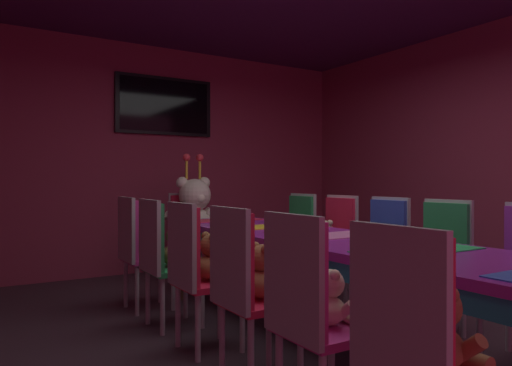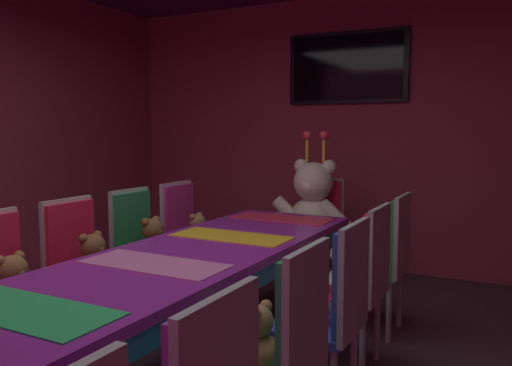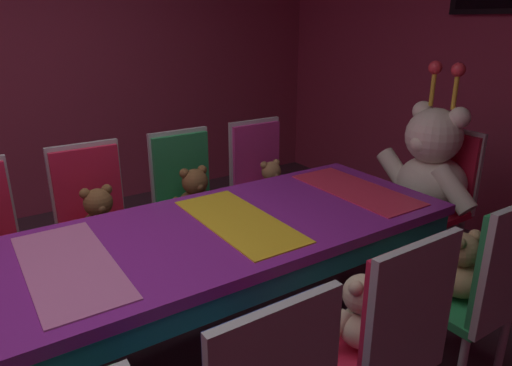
{
  "view_description": "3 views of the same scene",
  "coord_description": "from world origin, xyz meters",
  "px_view_note": "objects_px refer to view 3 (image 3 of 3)",
  "views": [
    {
      "loc": [
        -2.17,
        -2.58,
        1.14
      ],
      "look_at": [
        -0.13,
        0.74,
        1.11
      ],
      "focal_mm": 33.76,
      "sensor_mm": 36.0,
      "label": 1
    },
    {
      "loc": [
        1.67,
        -2.08,
        1.43
      ],
      "look_at": [
        0.17,
        0.8,
        1.09
      ],
      "focal_mm": 36.72,
      "sensor_mm": 36.0,
      "label": 2
    },
    {
      "loc": [
        1.73,
        -0.27,
        1.65
      ],
      "look_at": [
        -0.11,
        0.95,
        0.87
      ],
      "focal_mm": 32.4,
      "sensor_mm": 36.0,
      "label": 3
    }
  ],
  "objects_px": {
    "throne_chair": "(442,187)",
    "king_teddy_bear": "(429,167)",
    "chair_left_5": "(260,175)",
    "chair_right_5": "(488,282)",
    "chair_right_4": "(389,333)",
    "chair_left_3": "(93,210)",
    "teddy_left_4": "(196,197)",
    "teddy_left_5": "(272,183)",
    "chair_left_4": "(186,190)",
    "teddy_right_4": "(360,314)",
    "banquet_table": "(72,284)",
    "teddy_right_5": "(458,268)",
    "teddy_left_3": "(100,219)"
  },
  "relations": [
    {
      "from": "teddy_left_5",
      "to": "king_teddy_bear",
      "type": "relative_size",
      "value": 0.31
    },
    {
      "from": "chair_left_5",
      "to": "chair_right_5",
      "type": "distance_m",
      "value": 1.74
    },
    {
      "from": "chair_right_4",
      "to": "teddy_left_3",
      "type": "bearing_deg",
      "value": 19.89
    },
    {
      "from": "teddy_left_3",
      "to": "teddy_left_5",
      "type": "bearing_deg",
      "value": 90.4
    },
    {
      "from": "teddy_right_5",
      "to": "king_teddy_bear",
      "type": "distance_m",
      "value": 1.01
    },
    {
      "from": "teddy_left_3",
      "to": "teddy_right_4",
      "type": "xyz_separation_m",
      "value": [
        1.44,
        0.57,
        -0.01
      ]
    },
    {
      "from": "banquet_table",
      "to": "chair_left_3",
      "type": "relative_size",
      "value": 3.72
    },
    {
      "from": "teddy_left_5",
      "to": "king_teddy_bear",
      "type": "height_order",
      "value": "king_teddy_bear"
    },
    {
      "from": "teddy_left_3",
      "to": "teddy_left_4",
      "type": "relative_size",
      "value": 0.98
    },
    {
      "from": "chair_left_5",
      "to": "teddy_left_5",
      "type": "height_order",
      "value": "chair_left_5"
    },
    {
      "from": "teddy_left_4",
      "to": "teddy_right_4",
      "type": "distance_m",
      "value": 1.44
    },
    {
      "from": "teddy_left_5",
      "to": "chair_right_4",
      "type": "distance_m",
      "value": 1.71
    },
    {
      "from": "teddy_right_4",
      "to": "chair_right_5",
      "type": "xyz_separation_m",
      "value": [
        0.15,
        0.62,
        0.01
      ]
    },
    {
      "from": "chair_left_4",
      "to": "chair_right_5",
      "type": "bearing_deg",
      "value": 18.73
    },
    {
      "from": "banquet_table",
      "to": "chair_right_5",
      "type": "xyz_separation_m",
      "value": [
        0.85,
        1.5,
        -0.06
      ]
    },
    {
      "from": "chair_left_3",
      "to": "teddy_left_4",
      "type": "bearing_deg",
      "value": 76.64
    },
    {
      "from": "chair_left_5",
      "to": "chair_right_4",
      "type": "distance_m",
      "value": 1.84
    },
    {
      "from": "chair_left_4",
      "to": "chair_left_5",
      "type": "bearing_deg",
      "value": 90.06
    },
    {
      "from": "throne_chair",
      "to": "king_teddy_bear",
      "type": "bearing_deg",
      "value": -0.0
    },
    {
      "from": "teddy_left_5",
      "to": "teddy_right_5",
      "type": "xyz_separation_m",
      "value": [
        1.45,
        0.0,
        0.02
      ]
    },
    {
      "from": "chair_right_4",
      "to": "throne_chair",
      "type": "relative_size",
      "value": 1.0
    },
    {
      "from": "chair_left_5",
      "to": "king_teddy_bear",
      "type": "bearing_deg",
      "value": 38.48
    },
    {
      "from": "teddy_left_3",
      "to": "teddy_right_5",
      "type": "xyz_separation_m",
      "value": [
        1.44,
        1.19,
        -0.0
      ]
    },
    {
      "from": "chair_left_3",
      "to": "teddy_right_4",
      "type": "xyz_separation_m",
      "value": [
        1.59,
        0.57,
        -0.01
      ]
    },
    {
      "from": "banquet_table",
      "to": "chair_left_3",
      "type": "height_order",
      "value": "chair_left_3"
    },
    {
      "from": "banquet_table",
      "to": "throne_chair",
      "type": "bearing_deg",
      "value": 90.0
    },
    {
      "from": "teddy_left_4",
      "to": "throne_chair",
      "type": "distance_m",
      "value": 1.64
    },
    {
      "from": "chair_left_5",
      "to": "banquet_table",
      "type": "bearing_deg",
      "value": -59.5
    },
    {
      "from": "teddy_left_3",
      "to": "king_teddy_bear",
      "type": "relative_size",
      "value": 0.36
    },
    {
      "from": "teddy_left_3",
      "to": "teddy_right_4",
      "type": "height_order",
      "value": "teddy_left_3"
    },
    {
      "from": "banquet_table",
      "to": "teddy_left_3",
      "type": "xyz_separation_m",
      "value": [
        -0.73,
        0.31,
        -0.06
      ]
    },
    {
      "from": "chair_left_5",
      "to": "chair_right_4",
      "type": "relative_size",
      "value": 1.0
    },
    {
      "from": "throne_chair",
      "to": "teddy_left_4",
      "type": "bearing_deg",
      "value": -26.71
    },
    {
      "from": "chair_left_3",
      "to": "king_teddy_bear",
      "type": "relative_size",
      "value": 1.03
    },
    {
      "from": "chair_left_5",
      "to": "chair_right_4",
      "type": "xyz_separation_m",
      "value": [
        1.74,
        -0.61,
        0.0
      ]
    },
    {
      "from": "throne_chair",
      "to": "chair_left_4",
      "type": "bearing_deg",
      "value": -31.11
    },
    {
      "from": "chair_left_3",
      "to": "king_teddy_bear",
      "type": "height_order",
      "value": "king_teddy_bear"
    },
    {
      "from": "chair_left_3",
      "to": "teddy_left_4",
      "type": "xyz_separation_m",
      "value": [
        0.14,
        0.6,
        0.0
      ]
    },
    {
      "from": "teddy_left_3",
      "to": "throne_chair",
      "type": "bearing_deg",
      "value": 70.46
    },
    {
      "from": "banquet_table",
      "to": "teddy_left_5",
      "type": "xyz_separation_m",
      "value": [
        -0.74,
        1.5,
        -0.08
      ]
    },
    {
      "from": "teddy_right_4",
      "to": "throne_chair",
      "type": "height_order",
      "value": "throne_chair"
    },
    {
      "from": "king_teddy_bear",
      "to": "chair_left_4",
      "type": "bearing_deg",
      "value": -34.39
    },
    {
      "from": "chair_right_5",
      "to": "throne_chair",
      "type": "height_order",
      "value": "same"
    },
    {
      "from": "chair_left_3",
      "to": "teddy_right_4",
      "type": "height_order",
      "value": "chair_left_3"
    },
    {
      "from": "chair_right_4",
      "to": "teddy_right_4",
      "type": "relative_size",
      "value": 3.05
    },
    {
      "from": "chair_left_3",
      "to": "chair_right_5",
      "type": "xyz_separation_m",
      "value": [
        1.73,
        1.19,
        0.0
      ]
    },
    {
      "from": "chair_left_5",
      "to": "chair_left_4",
      "type": "bearing_deg",
      "value": -89.94
    },
    {
      "from": "chair_left_5",
      "to": "teddy_right_4",
      "type": "height_order",
      "value": "chair_left_5"
    },
    {
      "from": "banquet_table",
      "to": "throne_chair",
      "type": "distance_m",
      "value": 2.38
    },
    {
      "from": "teddy_right_4",
      "to": "king_teddy_bear",
      "type": "height_order",
      "value": "king_teddy_bear"
    }
  ]
}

